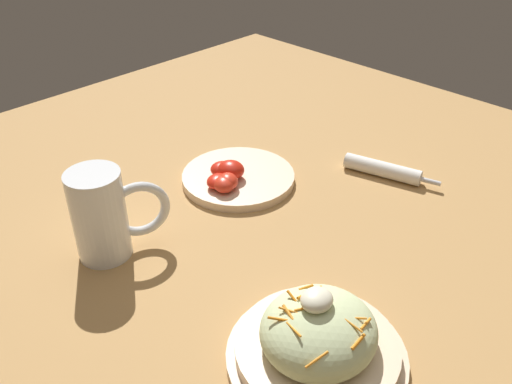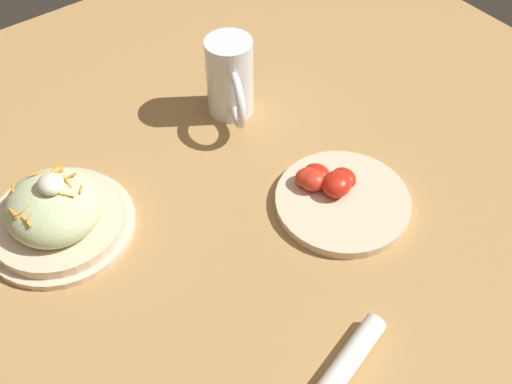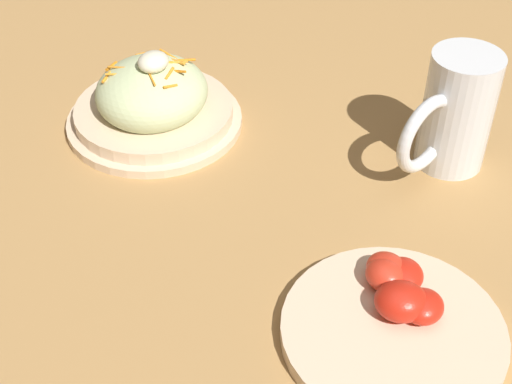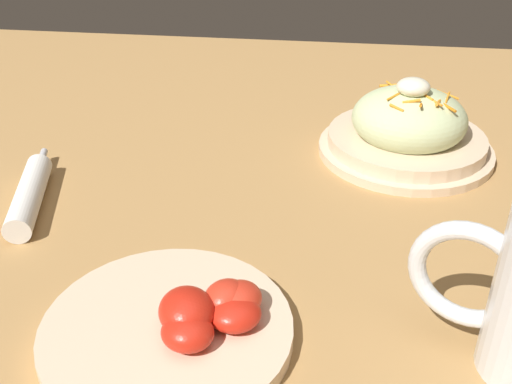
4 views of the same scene
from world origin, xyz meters
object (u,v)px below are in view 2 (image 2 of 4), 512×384
(beer_mug, at_px, (230,83))
(napkin_roll, at_px, (346,364))
(salad_plate, at_px, (56,214))
(tomato_plate, at_px, (338,196))

(beer_mug, xyz_separation_m, napkin_roll, (-0.48, 0.17, -0.05))
(salad_plate, height_order, napkin_roll, salad_plate)
(salad_plate, relative_size, beer_mug, 1.56)
(beer_mug, bearing_deg, tomato_plate, -178.88)
(beer_mug, bearing_deg, napkin_roll, 160.23)
(salad_plate, bearing_deg, beer_mug, -80.10)
(salad_plate, bearing_deg, tomato_plate, -120.05)
(salad_plate, distance_m, tomato_plate, 0.42)
(beer_mug, distance_m, tomato_plate, 0.28)
(salad_plate, relative_size, napkin_roll, 1.24)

